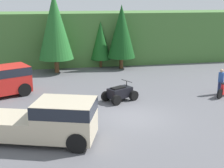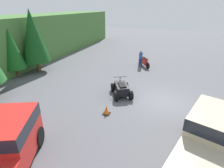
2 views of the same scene
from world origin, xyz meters
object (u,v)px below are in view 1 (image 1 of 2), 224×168
pickup_truck_second (45,120)px  quad_atv (120,93)px  traffic_cone (78,99)px  rider_person (221,81)px

pickup_truck_second → quad_atv: (4.51, 4.95, -0.54)m
pickup_truck_second → traffic_cone: 5.47m
rider_person → traffic_cone: bearing=163.5°
pickup_truck_second → traffic_cone: size_ratio=10.98×
pickup_truck_second → traffic_cone: (1.91, 5.07, -0.76)m
quad_atv → rider_person: (6.86, 0.03, 0.47)m
pickup_truck_second → traffic_cone: bearing=87.4°
quad_atv → traffic_cone: (-2.59, 0.13, -0.22)m
traffic_cone → quad_atv: bearing=-2.8°
quad_atv → traffic_cone: bearing=148.7°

